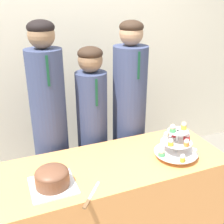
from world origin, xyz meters
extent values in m
cube|color=beige|center=(0.00, 1.47, 1.35)|extent=(9.00, 0.06, 2.70)
cube|color=#EF9951|center=(0.00, 0.31, 0.35)|extent=(1.62, 0.63, 0.70)
cube|color=white|center=(-0.47, 0.22, 0.71)|extent=(0.28, 0.28, 0.01)
cylinder|color=brown|center=(-0.47, 0.22, 0.75)|extent=(0.21, 0.21, 0.08)
ellipsoid|color=brown|center=(-0.47, 0.22, 0.80)|extent=(0.21, 0.21, 0.07)
cube|color=silver|center=(-0.24, 0.08, 0.70)|extent=(0.12, 0.15, 0.00)
cube|color=brown|center=(-0.32, -0.02, 0.70)|extent=(0.06, 0.07, 0.01)
cylinder|color=silver|center=(0.44, 0.22, 0.81)|extent=(0.02, 0.02, 0.21)
cylinder|color=silver|center=(0.44, 0.22, 0.74)|extent=(0.32, 0.32, 0.01)
cylinder|color=silver|center=(0.44, 0.22, 0.83)|extent=(0.22, 0.22, 0.01)
cylinder|color=silver|center=(0.44, 0.22, 0.91)|extent=(0.15, 0.15, 0.01)
cylinder|color=#E5333D|center=(0.55, 0.29, 0.76)|extent=(0.04, 0.04, 0.03)
sphere|color=#F4E5C6|center=(0.55, 0.29, 0.78)|extent=(0.04, 0.04, 0.04)
cylinder|color=pink|center=(0.40, 0.34, 0.76)|extent=(0.04, 0.04, 0.03)
sphere|color=silver|center=(0.40, 0.34, 0.78)|extent=(0.04, 0.04, 0.04)
cylinder|color=#4CB766|center=(0.31, 0.21, 0.76)|extent=(0.05, 0.05, 0.02)
sphere|color=beige|center=(0.31, 0.21, 0.78)|extent=(0.04, 0.04, 0.04)
cylinder|color=yellow|center=(0.40, 0.09, 0.76)|extent=(0.04, 0.04, 0.03)
sphere|color=white|center=(0.40, 0.09, 0.79)|extent=(0.03, 0.03, 0.03)
cylinder|color=white|center=(0.54, 0.13, 0.76)|extent=(0.04, 0.04, 0.02)
sphere|color=beige|center=(0.54, 0.13, 0.78)|extent=(0.03, 0.03, 0.03)
cylinder|color=orange|center=(0.46, 0.13, 0.84)|extent=(0.04, 0.04, 0.03)
sphere|color=white|center=(0.46, 0.13, 0.87)|extent=(0.04, 0.04, 0.04)
cylinder|color=#E5333D|center=(0.52, 0.21, 0.84)|extent=(0.05, 0.05, 0.03)
sphere|color=silver|center=(0.52, 0.21, 0.87)|extent=(0.04, 0.04, 0.04)
cylinder|color=#E5333D|center=(0.47, 0.29, 0.84)|extent=(0.05, 0.05, 0.03)
sphere|color=white|center=(0.47, 0.29, 0.87)|extent=(0.04, 0.04, 0.04)
cylinder|color=white|center=(0.38, 0.27, 0.84)|extent=(0.05, 0.05, 0.03)
sphere|color=beige|center=(0.38, 0.27, 0.87)|extent=(0.04, 0.04, 0.04)
cylinder|color=yellow|center=(0.36, 0.18, 0.84)|extent=(0.04, 0.04, 0.03)
sphere|color=#F4E5C6|center=(0.36, 0.18, 0.87)|extent=(0.04, 0.04, 0.04)
cylinder|color=#4CB766|center=(0.39, 0.22, 0.93)|extent=(0.04, 0.04, 0.03)
sphere|color=beige|center=(0.39, 0.22, 0.95)|extent=(0.04, 0.04, 0.04)
cylinder|color=yellow|center=(0.49, 0.22, 0.93)|extent=(0.04, 0.04, 0.03)
sphere|color=beige|center=(0.49, 0.22, 0.96)|extent=(0.04, 0.04, 0.04)
cylinder|color=#384266|center=(-0.36, 0.83, 0.72)|extent=(0.28, 0.28, 1.44)
sphere|color=#8E6B4C|center=(-0.36, 0.83, 1.54)|extent=(0.19, 0.19, 0.19)
ellipsoid|color=black|center=(-0.36, 0.83, 1.59)|extent=(0.20, 0.20, 0.11)
cube|color=#14472D|center=(-0.36, 0.68, 1.31)|extent=(0.02, 0.01, 0.22)
cylinder|color=#384266|center=(0.00, 0.83, 0.62)|extent=(0.26, 0.26, 1.23)
sphere|color=#8E6B4C|center=(0.00, 0.83, 1.33)|extent=(0.20, 0.20, 0.20)
ellipsoid|color=#332319|center=(0.00, 0.83, 1.38)|extent=(0.20, 0.20, 0.11)
cube|color=#14472D|center=(0.00, 0.69, 1.10)|extent=(0.02, 0.01, 0.22)
cylinder|color=#384266|center=(0.35, 0.83, 0.71)|extent=(0.29, 0.29, 1.42)
sphere|color=tan|center=(0.35, 0.83, 1.52)|extent=(0.19, 0.19, 0.19)
ellipsoid|color=#332319|center=(0.35, 0.83, 1.57)|extent=(0.20, 0.20, 0.11)
cube|color=#14472D|center=(0.35, 0.68, 1.29)|extent=(0.02, 0.01, 0.22)
camera|label=1|loc=(-0.67, -1.25, 1.81)|focal=45.00mm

